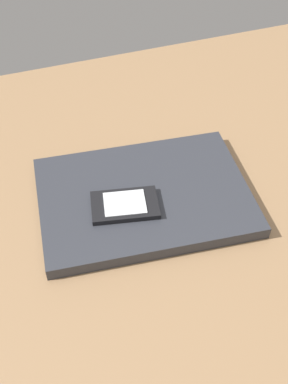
% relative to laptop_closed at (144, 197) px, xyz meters
% --- Properties ---
extents(desk_surface, '(1.20, 0.80, 0.03)m').
position_rel_laptop_closed_xyz_m(desk_surface, '(0.09, 0.03, -0.03)').
color(desk_surface, '#9E7751').
rests_on(desk_surface, ground).
extents(laptop_closed, '(0.34, 0.26, 0.02)m').
position_rel_laptop_closed_xyz_m(laptop_closed, '(0.00, 0.00, 0.00)').
color(laptop_closed, '#33353D').
rests_on(laptop_closed, desk_surface).
extents(cell_phone_on_laptop, '(0.11, 0.08, 0.01)m').
position_rel_laptop_closed_xyz_m(cell_phone_on_laptop, '(-0.04, -0.02, 0.01)').
color(cell_phone_on_laptop, black).
rests_on(cell_phone_on_laptop, laptop_closed).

